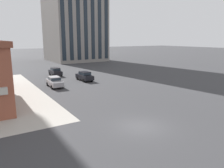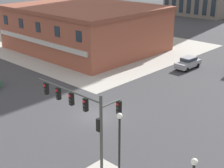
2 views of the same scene
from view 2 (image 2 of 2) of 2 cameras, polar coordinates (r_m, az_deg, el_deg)
The scene contains 6 objects.
ground_plane at distance 34.11m, azimuth -2.84°, elevation -5.36°, with size 320.00×320.00×0.00m, color #38383A.
sidewalk_far_corner at distance 60.82m, azimuth -2.36°, elevation 6.36°, with size 32.00×32.00×0.02m, color #A8A399.
traffic_signal_main at distance 23.05m, azimuth -4.48°, elevation -5.58°, with size 6.78×2.09×6.87m.
street_lamp_corner_near at distance 21.46m, azimuth 1.25°, elevation -10.63°, with size 0.36×0.36×6.14m.
car_cross_eastbound at distance 49.41m, azimuth 12.76°, elevation 3.61°, with size 2.00×4.45×1.68m.
storefront_block_near_corner at distance 58.87m, azimuth -4.53°, elevation 9.54°, with size 23.73×19.68×7.40m.
Camera 2 is at (22.27, -21.13, 14.89)m, focal length 54.00 mm.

